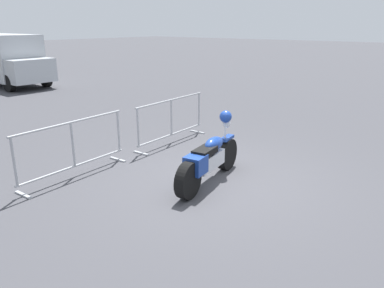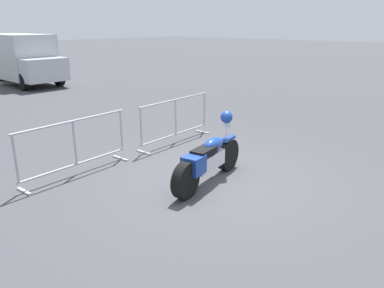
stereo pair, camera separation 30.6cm
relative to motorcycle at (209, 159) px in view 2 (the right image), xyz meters
name	(u,v)px [view 2 (the right image)]	position (x,y,z in m)	size (l,w,h in m)	color
ground_plane	(215,181)	(0.13, -0.04, -0.46)	(120.00, 120.00, 0.00)	#424247
motorcycle	(209,159)	(0.00, 0.00, 0.00)	(2.13, 0.52, 1.21)	black
crowd_barrier_near	(75,146)	(-1.37, 2.15, 0.10)	(2.38, 0.54, 1.07)	#9EA0A5
crowd_barrier_far	(176,120)	(1.37, 2.15, 0.10)	(2.38, 0.54, 1.07)	#9EA0A5
delivery_van	(21,58)	(3.20, 14.12, 0.78)	(2.03, 5.02, 2.31)	#B2B7BC
pedestrian	(36,56)	(5.93, 18.15, 0.46)	(0.38, 0.38, 1.69)	#262838
planter_island	(3,74)	(3.26, 16.60, -0.18)	(4.43, 4.43, 1.03)	#ADA89E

